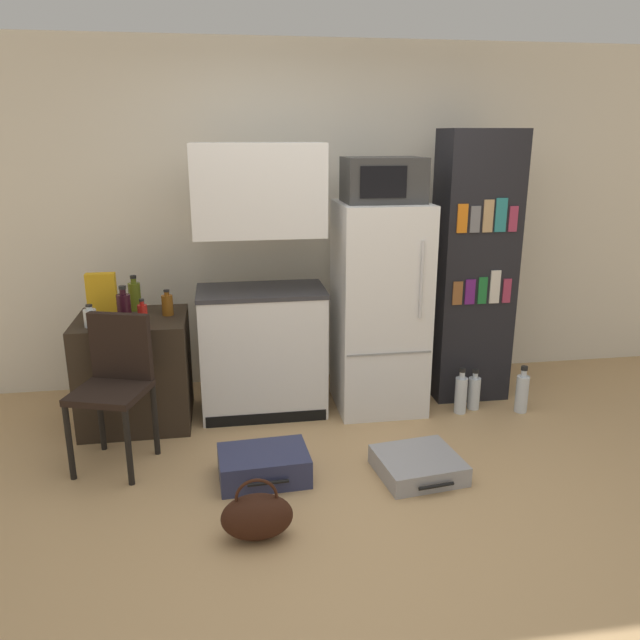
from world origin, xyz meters
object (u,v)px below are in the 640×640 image
Objects in this scene: water_bottle_front at (522,393)px; bottle_ketchup_red at (143,315)px; suitcase_large_flat at (264,465)px; water_bottle_back at (461,394)px; water_bottle_middle at (474,392)px; handbag at (257,516)px; bottle_amber_beer at (167,304)px; refrigerator at (380,308)px; chair at (116,376)px; side_table at (135,370)px; microwave at (383,180)px; bottle_olive_oil at (135,296)px; suitcase_small_flat at (418,465)px; bottle_clear_short at (90,317)px; kitchen_hutch at (261,295)px; bookshelf at (473,268)px; bottle_wine_dark at (124,309)px; cereal_box at (102,295)px.

bottle_ketchup_red is at bearing 178.36° from water_bottle_front.
suitcase_large_flat is 1.56× the size of water_bottle_back.
water_bottle_middle is 0.89× the size of water_bottle_back.
bottle_amber_beer is at bearing 108.44° from handbag.
chair is at bearing -162.64° from refrigerator.
bottle_amber_beer is 2.16m from water_bottle_back.
microwave is (1.72, 0.01, 1.26)m from side_table.
microwave reaches higher than bottle_olive_oil.
suitcase_large_flat is at bearing 166.77° from suitcase_small_flat.
water_bottle_back is (-0.12, -0.05, 0.02)m from water_bottle_middle.
side_table is 1.45× the size of suitcase_small_flat.
chair is at bearing -116.39° from bottle_amber_beer.
suitcase_small_flat is (1.94, -0.83, -0.76)m from bottle_clear_short.
bottle_clear_short is (-0.33, 0.03, -0.01)m from bottle_ketchup_red.
bottle_amber_beer is at bearing 137.87° from suitcase_small_flat.
bottle_amber_beer is 0.69m from chair.
suitcase_small_flat is at bearing -51.61° from kitchen_hutch.
bottle_olive_oil is 0.46× the size of suitcase_large_flat.
water_bottle_front is at bearing 28.52° from suitcase_small_flat.
microwave is at bearing -171.34° from bookshelf.
chair is 2.80m from water_bottle_front.
side_table is 0.52m from bottle_amber_beer.
side_table reaches higher than suitcase_large_flat.
side_table is at bearing -93.91° from bottle_olive_oil.
bottle_wine_dark is 0.86× the size of water_bottle_middle.
microwave is at bearing -3.38° from kitchen_hutch.
kitchen_hutch reaches higher than cereal_box.
bottle_amber_beer is (-0.64, -0.03, -0.03)m from kitchen_hutch.
kitchen_hutch is 0.92m from bottle_wine_dark.
bottle_olive_oil is (-0.09, 0.39, 0.03)m from bottle_ketchup_red.
bottle_ketchup_red is at bearing 116.64° from handbag.
bottle_amber_beer is 0.52× the size of water_bottle_back.
bottle_clear_short is at bearing 141.30° from suitcase_large_flat.
refrigerator reaches higher than handbag.
handbag is (-0.07, -0.56, 0.04)m from suitcase_large_flat.
bottle_clear_short is at bearing 149.51° from suitcase_small_flat.
refrigerator reaches higher than side_table.
bottle_clear_short is 0.24m from cereal_box.
bottle_amber_beer is at bearing 82.09° from chair.
bottle_clear_short is (-0.22, 0.01, -0.05)m from bottle_wine_dark.
chair is at bearing 153.38° from suitcase_large_flat.
water_bottle_back is at bearing 173.39° from water_bottle_front.
bookshelf is at bearing 6.15° from bottle_clear_short.
bottle_clear_short is at bearing 178.75° from water_bottle_back.
bottle_wine_dark is (-1.73, -0.19, 0.12)m from refrigerator.
refrigerator reaches higher than cereal_box.
bottle_wine_dark is at bearing -2.03° from bottle_clear_short.
bookshelf is at bearing 2.83° from side_table.
bottle_amber_beer is at bearing 174.81° from water_bottle_middle.
bookshelf is at bearing 124.62° from water_bottle_front.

